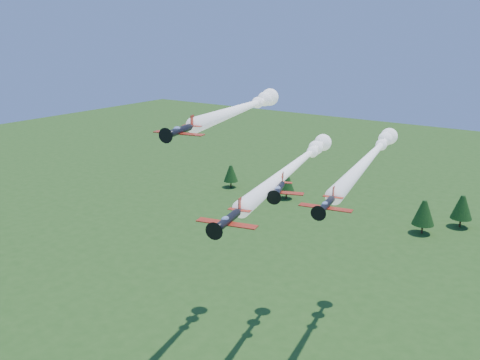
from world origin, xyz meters
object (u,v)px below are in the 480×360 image
Objects in this scene: plane_lead at (297,164)px; plane_left at (245,107)px; plane_right at (372,155)px; plane_slot at (279,190)px.

plane_lead is 1.26× the size of plane_left.
plane_right is (9.94, 11.36, 0.79)m from plane_lead.
plane_lead is at bearing 87.30° from plane_slot.
plane_right reaches higher than plane_slot.
plane_right is 6.41× the size of plane_slot.
plane_right is 26.51m from plane_slot.
plane_right is at bearing 35.77° from plane_lead.
plane_left is at bearing -162.64° from plane_right.
plane_lead is 15.47m from plane_slot.
plane_lead is 15.12m from plane_right.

